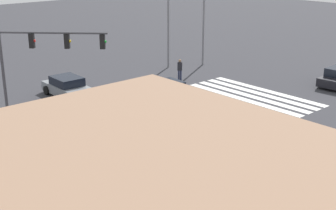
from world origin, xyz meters
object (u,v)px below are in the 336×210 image
street_light_pole_b (204,9)px  pedestrian (180,69)px  car_0 (165,95)px  traffic_signal_mast (40,52)px  car_2 (68,87)px  street_light_pole_a (168,12)px  car_3 (124,128)px

street_light_pole_b → pedestrian: bearing=115.7°
car_0 → street_light_pole_b: 12.66m
traffic_signal_mast → pedestrian: (1.08, -12.06, -3.19)m
car_2 → pedestrian: 8.93m
car_0 → pedestrian: size_ratio=2.76×
car_0 → car_2: 7.13m
street_light_pole_a → street_light_pole_b: size_ratio=0.95×
traffic_signal_mast → pedestrian: traffic_signal_mast is taller
car_2 → street_light_pole_a: bearing=99.7°
car_2 → car_3: 9.26m
street_light_pole_a → street_light_pole_b: street_light_pole_b is taller
traffic_signal_mast → car_2: traffic_signal_mast is taller
car_0 → traffic_signal_mast: bearing=-19.2°
traffic_signal_mast → street_light_pole_a: street_light_pole_a is taller
car_0 → street_light_pole_a: size_ratio=0.59×
car_2 → car_3: car_3 is taller
car_2 → street_light_pole_b: bearing=92.3°
pedestrian → car_3: bearing=-9.3°
car_2 → street_light_pole_b: (0.29, -13.70, 4.27)m
street_light_pole_b → car_0: bearing=122.5°
traffic_signal_mast → car_3: size_ratio=1.20×
car_2 → car_3: size_ratio=0.95×
traffic_signal_mast → car_3: 6.94m
traffic_signal_mast → street_light_pole_a: size_ratio=0.70×
traffic_signal_mast → car_0: (-2.92, -7.02, -3.38)m
car_2 → car_3: (-9.07, 1.85, 0.09)m
traffic_signal_mast → street_light_pole_a: 15.03m
pedestrian → street_light_pole_a: size_ratio=0.21×
car_3 → street_light_pole_a: (10.70, -12.67, 3.97)m
pedestrian → street_light_pole_a: street_light_pole_a is taller
car_0 → car_2: bearing=-56.0°
car_0 → car_3: size_ratio=1.01×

